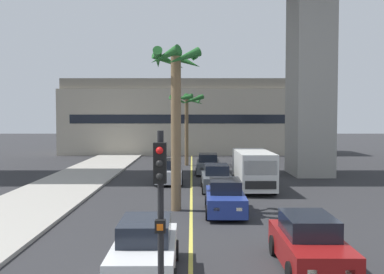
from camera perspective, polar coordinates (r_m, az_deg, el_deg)
sidewalk_left at (r=20.24m, az=-23.65°, el=-10.05°), size 4.80×80.00×0.15m
lane_stripe_center at (r=26.43m, az=0.05°, el=-7.01°), size 0.14×56.00×0.01m
pier_building_backdrop at (r=53.07m, az=0.10°, el=2.56°), size 30.45×8.04×8.75m
car_queue_front at (r=12.75m, az=-6.00°, el=-14.40°), size 1.88×4.12×1.56m
car_queue_second at (r=13.63m, az=15.17°, el=-13.35°), size 1.85×4.11×1.56m
car_queue_third at (r=26.44m, az=3.35°, el=-5.43°), size 1.86×4.11×1.56m
car_queue_fourth at (r=29.43m, az=-2.90°, el=-4.60°), size 1.93×4.15×1.56m
car_queue_fifth at (r=33.94m, az=2.24°, el=-3.62°), size 1.94×4.15×1.56m
car_queue_sixth at (r=20.34m, az=4.48°, el=-7.91°), size 1.90×4.13×1.56m
delivery_van at (r=26.62m, az=8.16°, el=-4.17°), size 2.21×5.27×2.36m
traffic_light_median_near at (r=8.41m, az=-4.00°, el=-9.36°), size 0.24×0.37×4.20m
palm_tree_near_median at (r=39.62m, az=-0.56°, el=4.01°), size 3.34×3.43×6.54m
palm_tree_mid_median at (r=20.61m, az=-1.96°, el=6.02°), size 2.65×2.73×7.75m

